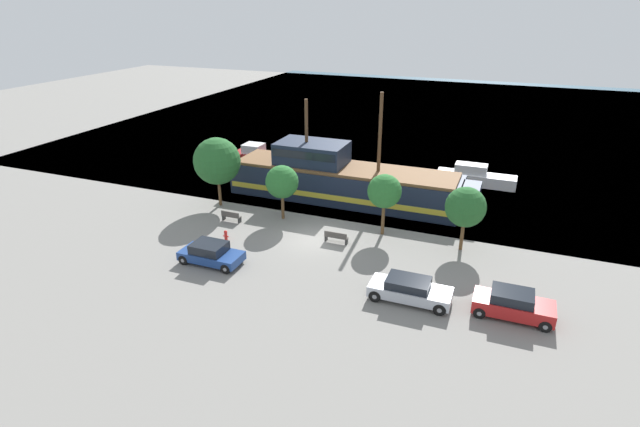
# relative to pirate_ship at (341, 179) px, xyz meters

# --- Properties ---
(ground_plane) EXTENTS (160.00, 160.00, 0.00)m
(ground_plane) POSITION_rel_pirate_ship_xyz_m (0.87, -8.37, -1.76)
(ground_plane) COLOR gray
(water_surface) EXTENTS (80.00, 80.00, 0.00)m
(water_surface) POSITION_rel_pirate_ship_xyz_m (0.87, 35.63, -1.76)
(water_surface) COLOR #33566B
(water_surface) RESTS_ON ground
(pirate_ship) EXTENTS (21.02, 4.74, 9.33)m
(pirate_ship) POSITION_rel_pirate_ship_xyz_m (0.00, 0.00, 0.00)
(pirate_ship) COLOR #192338
(pirate_ship) RESTS_ON water_surface
(moored_boat_dockside) EXTENTS (7.14, 1.81, 1.91)m
(moored_boat_dockside) POSITION_rel_pirate_ship_xyz_m (10.38, 8.01, -1.04)
(moored_boat_dockside) COLOR silver
(moored_boat_dockside) RESTS_ON water_surface
(moored_boat_outer) EXTENTS (5.10, 2.43, 1.63)m
(moored_boat_outer) POSITION_rel_pirate_ship_xyz_m (-12.43, 7.61, -1.16)
(moored_boat_outer) COLOR maroon
(moored_boat_outer) RESTS_ON water_surface
(parked_car_curb_front) EXTENTS (4.65, 1.91, 1.39)m
(parked_car_curb_front) POSITION_rel_pirate_ship_xyz_m (8.94, -13.64, -1.05)
(parked_car_curb_front) COLOR #B7BCC6
(parked_car_curb_front) RESTS_ON ground_plane
(parked_car_curb_mid) EXTENTS (4.11, 1.96, 1.41)m
(parked_car_curb_mid) POSITION_rel_pirate_ship_xyz_m (-4.08, -14.02, -1.06)
(parked_car_curb_mid) COLOR navy
(parked_car_curb_mid) RESTS_ON ground_plane
(parked_car_curb_rear) EXTENTS (4.22, 1.88, 1.54)m
(parked_car_curb_rear) POSITION_rel_pirate_ship_xyz_m (14.47, -13.12, -1.00)
(parked_car_curb_rear) COLOR #B21E1E
(parked_car_curb_rear) RESTS_ON ground_plane
(fire_hydrant) EXTENTS (0.42, 0.25, 0.76)m
(fire_hydrant) POSITION_rel_pirate_ship_xyz_m (-4.96, -10.77, -1.35)
(fire_hydrant) COLOR red
(fire_hydrant) RESTS_ON ground_plane
(bench_promenade_east) EXTENTS (1.67, 0.45, 0.85)m
(bench_promenade_east) POSITION_rel_pirate_ship_xyz_m (2.51, -8.21, -1.32)
(bench_promenade_east) COLOR #4C4742
(bench_promenade_east) RESTS_ON ground_plane
(bench_promenade_west) EXTENTS (1.54, 0.45, 0.85)m
(bench_promenade_west) POSITION_rel_pirate_ship_xyz_m (-6.32, -7.77, -1.33)
(bench_promenade_west) COLOR #4C4742
(bench_promenade_west) RESTS_ON ground_plane
(tree_row_east) EXTENTS (3.82, 3.82, 5.76)m
(tree_row_east) POSITION_rel_pirate_ship_xyz_m (-8.91, -5.18, 2.09)
(tree_row_east) COLOR brown
(tree_row_east) RESTS_ON ground_plane
(tree_row_mideast) EXTENTS (2.56, 2.56, 4.34)m
(tree_row_mideast) POSITION_rel_pirate_ship_xyz_m (-2.83, -5.75, 1.29)
(tree_row_mideast) COLOR brown
(tree_row_mideast) RESTS_ON ground_plane
(tree_row_midwest) EXTENTS (2.45, 2.45, 4.59)m
(tree_row_midwest) POSITION_rel_pirate_ship_xyz_m (5.20, -5.62, 1.59)
(tree_row_midwest) COLOR brown
(tree_row_midwest) RESTS_ON ground_plane
(tree_row_west) EXTENTS (2.73, 2.73, 4.54)m
(tree_row_west) POSITION_rel_pirate_ship_xyz_m (10.89, -6.01, 1.40)
(tree_row_west) COLOR brown
(tree_row_west) RESTS_ON ground_plane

